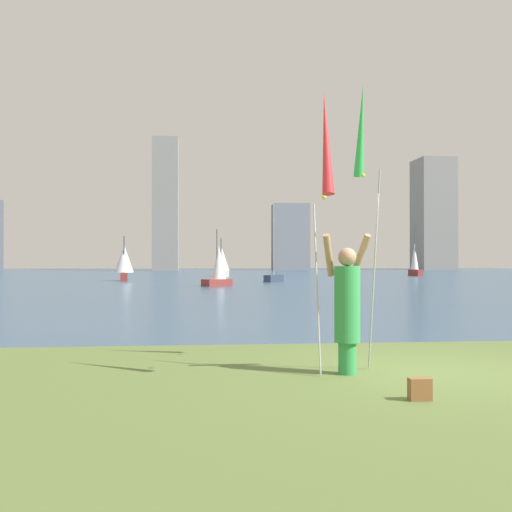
# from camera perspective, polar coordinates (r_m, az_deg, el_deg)

# --- Properties ---
(ground) EXTENTS (120.00, 138.00, 0.12)m
(ground) POSITION_cam_1_polar(r_m,az_deg,el_deg) (59.58, -2.43, -2.01)
(ground) COLOR #5B7038
(person) EXTENTS (0.72, 0.53, 1.96)m
(person) POSITION_cam_1_polar(r_m,az_deg,el_deg) (8.71, 8.40, -4.47)
(person) COLOR green
(person) RESTS_ON ground
(kite_flag_left) EXTENTS (0.16, 1.06, 3.81)m
(kite_flag_left) POSITION_cam_1_polar(r_m,az_deg,el_deg) (8.23, 6.46, 9.85)
(kite_flag_left) COLOR #B2B2B7
(kite_flag_left) RESTS_ON ground
(kite_flag_right) EXTENTS (0.16, 1.19, 4.22)m
(kite_flag_right) POSITION_cam_1_polar(r_m,az_deg,el_deg) (9.68, 9.69, 10.76)
(kite_flag_right) COLOR #B2B2B7
(kite_flag_right) RESTS_ON ground
(bag) EXTENTS (0.25, 0.13, 0.25)m
(bag) POSITION_cam_1_polar(r_m,az_deg,el_deg) (7.36, 14.87, -11.78)
(bag) COLOR brown
(bag) RESTS_ON ground
(sailboat_1) EXTENTS (1.62, 3.01, 3.52)m
(sailboat_1) POSITION_cam_1_polar(r_m,az_deg,el_deg) (49.53, -12.07, -0.53)
(sailboat_1) COLOR maroon
(sailboat_1) RESTS_ON ground
(sailboat_2) EXTENTS (1.09, 1.75, 5.25)m
(sailboat_2) POSITION_cam_1_polar(r_m,az_deg,el_deg) (66.22, 14.43, -0.43)
(sailboat_2) COLOR maroon
(sailboat_2) RESTS_ON ground
(sailboat_3) EXTENTS (1.89, 3.07, 3.82)m
(sailboat_3) POSITION_cam_1_polar(r_m,az_deg,el_deg) (61.32, -3.18, -0.52)
(sailboat_3) COLOR silver
(sailboat_3) RESTS_ON ground
(sailboat_5) EXTENTS (1.99, 1.78, 3.54)m
(sailboat_5) POSITION_cam_1_polar(r_m,az_deg,el_deg) (38.40, -3.51, -1.10)
(sailboat_5) COLOR maroon
(sailboat_5) RESTS_ON ground
(sailboat_7) EXTENTS (1.76, 2.41, 5.84)m
(sailboat_7) POSITION_cam_1_polar(r_m,az_deg,el_deg) (46.28, 1.65, -1.93)
(sailboat_7) COLOR #333D51
(sailboat_7) RESTS_ON ground
(skyline_tower_1) EXTENTS (4.05, 5.55, 21.09)m
(skyline_tower_1) POSITION_cam_1_polar(r_m,az_deg,el_deg) (100.44, -8.33, 4.69)
(skyline_tower_1) COLOR gray
(skyline_tower_1) RESTS_ON ground
(skyline_tower_2) EXTENTS (5.86, 4.81, 11.04)m
(skyline_tower_2) POSITION_cam_1_polar(r_m,az_deg,el_deg) (103.62, 3.19, 1.75)
(skyline_tower_2) COLOR gray
(skyline_tower_2) RESTS_ON ground
(skyline_tower_3) EXTENTS (6.10, 7.03, 19.54)m
(skyline_tower_3) POSITION_cam_1_polar(r_m,az_deg,el_deg) (113.93, 16.03, 3.71)
(skyline_tower_3) COLOR gray
(skyline_tower_3) RESTS_ON ground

